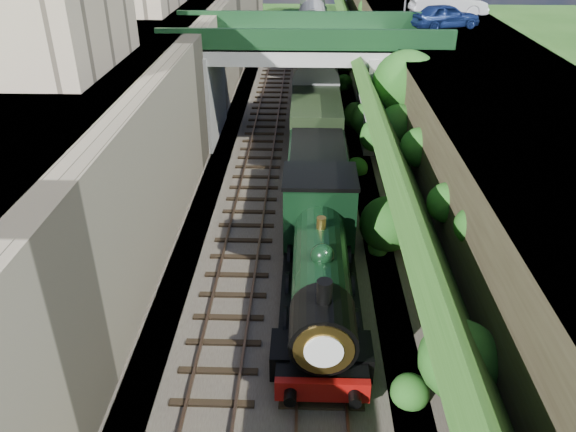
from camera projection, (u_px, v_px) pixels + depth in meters
The scene contains 17 objects.
trackbed at pixel (294, 162), 32.10m from camera, with size 10.00×90.00×0.20m, color #473F38.
retaining_wall at pixel (194, 103), 30.61m from camera, with size 1.00×90.00×7.00m, color #756B56.
street_plateau_left at pixel (130, 103), 30.70m from camera, with size 6.00×90.00×7.00m, color #262628.
street_plateau_right at pixel (470, 113), 30.36m from camera, with size 8.00×90.00×6.25m, color #262628.
embankment_slope at pixel (391, 137), 28.42m from camera, with size 4.45×90.00×6.36m.
track_left at pixel (259, 159), 32.08m from camera, with size 2.50×90.00×0.20m.
track_right at pixel (315, 160), 31.99m from camera, with size 2.50×90.00×0.20m.
road_bridge at pixel (312, 75), 33.64m from camera, with size 16.00×6.40×7.25m.
building_near at pixel (59, 17), 22.81m from camera, with size 4.00×8.00×4.00m, color gray.
tree at pixel (408, 87), 29.27m from camera, with size 3.60×3.80×6.60m.
car_blue at pixel (445, 16), 34.67m from camera, with size 1.73×4.31×1.47m, color navy.
car_silver at pixel (448, 3), 38.32m from camera, with size 1.79×5.14×1.69m, color silver.
locomotive at pixel (320, 265), 19.72m from camera, with size 3.10×10.22×3.83m.
tender at pixel (317, 182), 26.29m from camera, with size 2.70×6.00×3.05m.
coach_front at pixel (315, 94), 37.10m from camera, with size 2.90×18.00×3.70m.
coach_middle at pixel (313, 36), 53.53m from camera, with size 2.90×18.00×3.70m.
coach_rear at pixel (312, 5), 69.97m from camera, with size 2.90×18.00×3.70m.
Camera 1 is at (0.60, -9.57, 12.95)m, focal length 35.00 mm.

